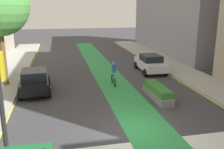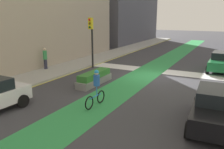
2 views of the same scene
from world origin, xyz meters
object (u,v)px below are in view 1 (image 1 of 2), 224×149
(cyclist_in_lane, at_px, (114,73))
(traffic_signal_near_left, at_px, (0,90))
(car_white_right_far, at_px, (150,63))
(car_black_left_far, at_px, (35,81))
(median_planter, at_px, (157,92))

(cyclist_in_lane, bearing_deg, traffic_signal_near_left, -123.29)
(car_white_right_far, height_order, car_black_left_far, same)
(car_white_right_far, distance_m, car_black_left_far, 10.29)
(car_black_left_far, xyz_separation_m, cyclist_in_lane, (5.57, 0.31, 0.17))
(car_white_right_far, bearing_deg, median_planter, -106.68)
(car_black_left_far, bearing_deg, traffic_signal_near_left, -91.78)
(traffic_signal_near_left, distance_m, median_planter, 10.06)
(cyclist_in_lane, relative_size, median_planter, 0.56)
(traffic_signal_near_left, relative_size, car_white_right_far, 0.99)
(traffic_signal_near_left, height_order, median_planter, traffic_signal_near_left)
(car_black_left_far, relative_size, cyclist_in_lane, 2.31)
(car_black_left_far, bearing_deg, median_planter, -21.16)
(car_black_left_far, bearing_deg, cyclist_in_lane, 3.16)
(car_white_right_far, height_order, median_planter, car_white_right_far)
(cyclist_in_lane, distance_m, median_planter, 3.95)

